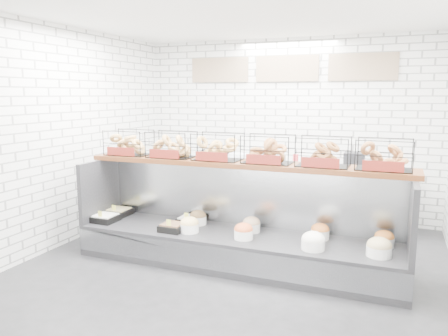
% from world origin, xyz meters
% --- Properties ---
extents(ground, '(5.50, 5.50, 0.00)m').
position_xyz_m(ground, '(0.00, 0.00, 0.00)').
color(ground, black).
rests_on(ground, ground).
extents(room_shell, '(5.02, 5.51, 3.01)m').
position_xyz_m(room_shell, '(0.00, 0.60, 2.06)').
color(room_shell, white).
rests_on(room_shell, ground).
extents(display_case, '(4.00, 0.90, 1.20)m').
position_xyz_m(display_case, '(0.01, 0.34, 0.33)').
color(display_case, black).
rests_on(display_case, ground).
extents(bagel_shelf, '(4.10, 0.50, 0.40)m').
position_xyz_m(bagel_shelf, '(0.00, 0.52, 1.39)').
color(bagel_shelf, '#44200E').
rests_on(bagel_shelf, display_case).
extents(prep_counter, '(4.00, 0.60, 1.20)m').
position_xyz_m(prep_counter, '(-0.01, 2.43, 0.47)').
color(prep_counter, '#93969B').
rests_on(prep_counter, ground).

